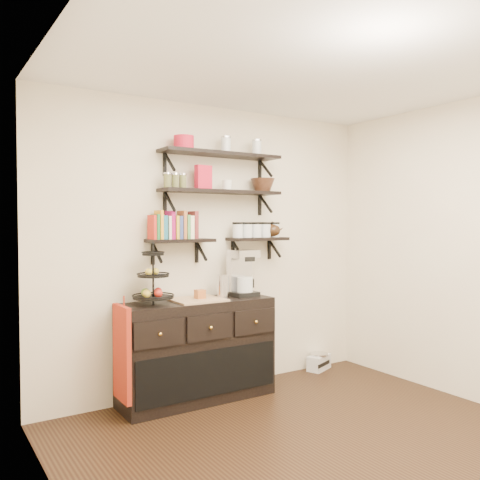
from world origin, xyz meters
name	(u,v)px	position (x,y,z in m)	size (l,w,h in m)	color
floor	(342,457)	(0.00, 0.00, 0.00)	(3.50, 3.50, 0.00)	black
ceiling	(344,56)	(0.00, 0.00, 2.70)	(3.50, 3.50, 0.02)	white
back_wall	(214,248)	(0.00, 1.75, 1.35)	(3.50, 0.02, 2.70)	white
left_wall	(79,273)	(-1.75, 0.00, 1.35)	(0.02, 3.50, 2.70)	white
shelf_top	(221,155)	(0.00, 1.62, 2.23)	(1.20, 0.27, 0.23)	black
shelf_mid	(221,192)	(0.00, 1.62, 1.88)	(1.20, 0.27, 0.23)	black
shelf_low_left	(180,241)	(-0.42, 1.63, 1.43)	(0.60, 0.25, 0.23)	black
shelf_low_right	(257,240)	(0.42, 1.63, 1.43)	(0.60, 0.25, 0.23)	black
cookbooks	(175,226)	(-0.47, 1.63, 1.57)	(0.43, 0.15, 0.26)	red
glass_canisters	(257,231)	(0.41, 1.63, 1.51)	(0.54, 0.10, 0.13)	silver
sideboard	(197,350)	(-0.31, 1.51, 0.45)	(1.40, 0.50, 0.92)	black
fruit_stand	(153,284)	(-0.73, 1.52, 1.08)	(0.35, 0.35, 0.51)	black
candle	(200,294)	(-0.28, 1.51, 0.96)	(0.08, 0.08, 0.08)	#A55626
coffee_maker	(242,274)	(0.18, 1.54, 1.11)	(0.24, 0.23, 0.44)	black
thermal_carafe	(223,286)	(-0.05, 1.49, 1.01)	(0.11, 0.11, 0.22)	silver
apron	(122,353)	(-1.04, 1.41, 0.55)	(0.04, 0.33, 0.77)	maroon
radio	(319,362)	(1.24, 1.64, 0.09)	(0.33, 0.26, 0.18)	silver
recipe_box	(203,177)	(-0.19, 1.61, 2.01)	(0.16, 0.06, 0.22)	red
walnut_bowl	(263,185)	(0.47, 1.61, 1.96)	(0.24, 0.24, 0.13)	black
ramekins	(227,185)	(0.06, 1.61, 1.95)	(0.09, 0.09, 0.10)	white
teapot	(273,229)	(0.60, 1.63, 1.53)	(0.21, 0.16, 0.16)	#311D0E
red_pot	(184,143)	(-0.39, 1.61, 2.31)	(0.18, 0.18, 0.12)	red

